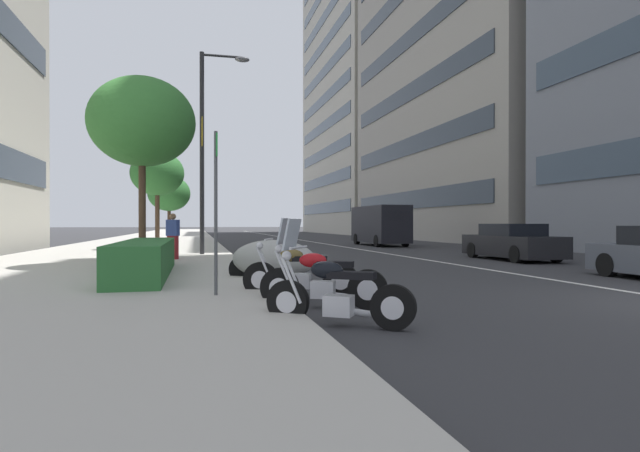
% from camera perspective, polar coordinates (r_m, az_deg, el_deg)
% --- Properties ---
extents(sidewalk_right_plaza, '(160.00, 8.79, 0.15)m').
position_cam_1_polar(sidewalk_right_plaza, '(36.86, -18.08, -1.78)').
color(sidewalk_right_plaza, '#B2ADA3').
rests_on(sidewalk_right_plaza, ground).
extents(lane_centre_stripe, '(110.00, 0.16, 0.01)m').
position_cam_1_polar(lane_centre_stripe, '(42.62, -1.87, -1.59)').
color(lane_centre_stripe, silver).
rests_on(lane_centre_stripe, ground).
extents(motorcycle_second_in_row, '(1.24, 1.82, 1.46)m').
position_cam_1_polar(motorcycle_second_in_row, '(7.06, 1.73, -7.56)').
color(motorcycle_second_in_row, black).
rests_on(motorcycle_second_in_row, ground).
extents(motorcycle_under_tarp, '(1.01, 1.98, 1.49)m').
position_cam_1_polar(motorcycle_under_tarp, '(8.54, 0.07, -6.10)').
color(motorcycle_under_tarp, black).
rests_on(motorcycle_under_tarp, ground).
extents(motorcycle_by_sign_pole, '(0.95, 2.09, 1.11)m').
position_cam_1_polar(motorcycle_by_sign_pole, '(9.77, -2.32, -5.41)').
color(motorcycle_by_sign_pole, black).
rests_on(motorcycle_by_sign_pole, ground).
extents(motorcycle_nearest_camera, '(1.72, 2.18, 1.01)m').
position_cam_1_polar(motorcycle_nearest_camera, '(12.17, -5.25, -3.71)').
color(motorcycle_nearest_camera, '#9E9E99').
rests_on(motorcycle_nearest_camera, ground).
extents(car_mid_block_traffic, '(4.54, 1.87, 1.38)m').
position_cam_1_polar(car_mid_block_traffic, '(21.12, 20.36, -1.76)').
color(car_mid_block_traffic, black).
rests_on(car_mid_block_traffic, ground).
extents(delivery_van_ahead, '(5.88, 2.03, 2.48)m').
position_cam_1_polar(delivery_van_ahead, '(32.89, 6.60, 0.17)').
color(delivery_van_ahead, black).
rests_on(delivery_van_ahead, ground).
extents(parking_sign_by_curb, '(0.32, 0.06, 2.85)m').
position_cam_1_polar(parking_sign_by_curb, '(9.18, -11.37, 3.09)').
color(parking_sign_by_curb, '#47494C').
rests_on(parking_sign_by_curb, sidewalk_right_plaza).
extents(street_lamp_with_banners, '(1.26, 2.01, 8.18)m').
position_cam_1_polar(street_lamp_with_banners, '(21.83, -12.15, 9.93)').
color(street_lamp_with_banners, '#232326').
rests_on(street_lamp_with_banners, sidewalk_right_plaza).
extents(clipped_hedge_bed, '(6.25, 1.10, 0.82)m').
position_cam_1_polar(clipped_hedge_bed, '(13.12, -18.65, -3.37)').
color(clipped_hedge_bed, '#28602D').
rests_on(clipped_hedge_bed, sidewalk_right_plaza).
extents(street_tree_far_plaza, '(3.27, 3.27, 5.80)m').
position_cam_1_polar(street_tree_far_plaza, '(17.37, -18.99, 10.74)').
color(street_tree_far_plaza, '#473323').
rests_on(street_tree_far_plaza, sidewalk_right_plaza).
extents(street_tree_mid_sidewalk, '(2.60, 2.60, 4.84)m').
position_cam_1_polar(street_tree_mid_sidewalk, '(27.00, -17.47, 5.52)').
color(street_tree_mid_sidewalk, '#473323').
rests_on(street_tree_mid_sidewalk, sidewalk_right_plaza).
extents(street_tree_near_plaza_corner, '(2.79, 2.79, 4.44)m').
position_cam_1_polar(street_tree_near_plaza_corner, '(36.15, -16.27, 3.44)').
color(street_tree_near_plaza_corner, '#473323').
rests_on(street_tree_near_plaza_corner, sidewalk_right_plaza).
extents(pedestrian_on_plaza, '(0.41, 0.47, 1.60)m').
position_cam_1_polar(pedestrian_on_plaza, '(18.72, -15.89, -1.09)').
color(pedestrian_on_plaza, maroon).
rests_on(pedestrian_on_plaza, sidewalk_right_plaza).
extents(office_tower_near_left, '(28.89, 17.08, 42.53)m').
position_cam_1_polar(office_tower_near_left, '(52.71, 19.00, 22.42)').
color(office_tower_near_left, gray).
rests_on(office_tower_near_left, ground).
extents(office_tower_mid_left, '(29.34, 15.26, 44.84)m').
position_cam_1_polar(office_tower_mid_left, '(78.67, 6.00, 15.78)').
color(office_tower_mid_left, '#B7B2A3').
rests_on(office_tower_mid_left, ground).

